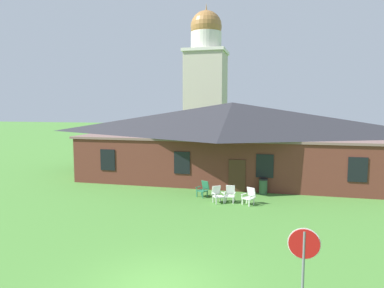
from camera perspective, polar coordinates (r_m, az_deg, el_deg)
name	(u,v)px	position (r m, az deg, el deg)	size (l,w,h in m)	color
brick_building	(232,139)	(27.70, 6.55, 0.83)	(22.70, 10.40, 5.84)	brown
dome_tower	(206,84)	(44.70, 2.29, 9.69)	(5.18, 5.18, 18.23)	#BCB29E
stop_sign	(304,256)	(9.61, 17.77, -17.03)	(0.81, 0.07, 2.50)	slate
lawn_chair_by_porch	(203,189)	(21.63, 1.87, -7.28)	(0.82, 0.86, 0.96)	#28704C
lawn_chair_near_door	(217,194)	(20.35, 4.18, -8.16)	(0.85, 0.87, 0.96)	silver
lawn_chair_left_end	(230,194)	(20.53, 6.23, -8.05)	(0.65, 0.67, 0.96)	silver
lawn_chair_middle	(249,196)	(20.18, 9.35, -8.35)	(0.83, 0.86, 0.96)	silver
trash_bin	(263,186)	(22.66, 11.55, -6.80)	(0.56, 0.56, 0.98)	#335638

